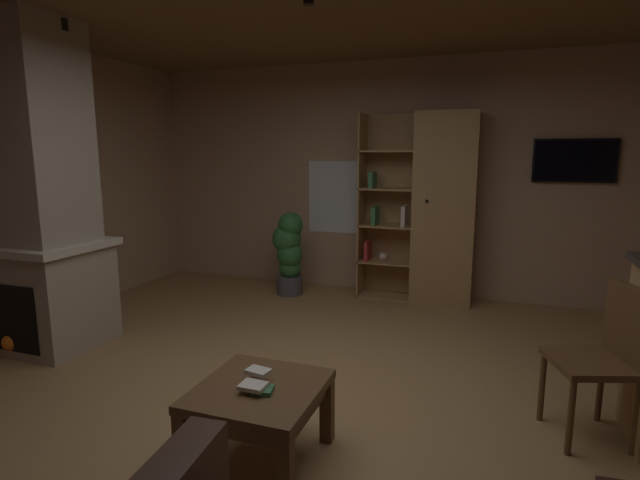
{
  "coord_description": "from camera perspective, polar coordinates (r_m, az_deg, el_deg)",
  "views": [
    {
      "loc": [
        1.14,
        -2.78,
        1.65
      ],
      "look_at": [
        0.0,
        0.4,
        1.05
      ],
      "focal_mm": 27.59,
      "sensor_mm": 36.0,
      "label": 1
    }
  ],
  "objects": [
    {
      "name": "floor",
      "position": [
        3.44,
        -2.37,
        -18.84
      ],
      "size": [
        6.07,
        5.9,
        0.02
      ],
      "primitive_type": "cube",
      "color": "#A37A4C",
      "rests_on": "ground"
    },
    {
      "name": "wall_back",
      "position": [
        5.88,
        8.55,
        7.03
      ],
      "size": [
        6.19,
        0.06,
        2.7
      ],
      "primitive_type": "cube",
      "color": "tan",
      "rests_on": "ground"
    },
    {
      "name": "window_pane_back",
      "position": [
        6.04,
        1.77,
        4.99
      ],
      "size": [
        0.68,
        0.01,
        0.88
      ],
      "primitive_type": "cube",
      "color": "white"
    },
    {
      "name": "stone_fireplace",
      "position": [
        4.76,
        -30.13,
        3.53
      ],
      "size": [
        1.02,
        0.84,
        2.7
      ],
      "color": "tan",
      "rests_on": "ground"
    },
    {
      "name": "bookshelf_cabinet",
      "position": [
        5.56,
        13.32,
        3.41
      ],
      "size": [
        1.27,
        0.41,
        2.09
      ],
      "color": "#A87F51",
      "rests_on": "ground"
    },
    {
      "name": "coffee_table",
      "position": [
        2.77,
        -7.05,
        -18.05
      ],
      "size": [
        0.64,
        0.68,
        0.43
      ],
      "color": "brown",
      "rests_on": "ground"
    },
    {
      "name": "table_book_0",
      "position": [
        2.67,
        -6.67,
        -16.9
      ],
      "size": [
        0.13,
        0.12,
        0.02
      ],
      "primitive_type": "cube",
      "rotation": [
        0.0,
        0.0,
        0.21
      ],
      "color": "#387247",
      "rests_on": "coffee_table"
    },
    {
      "name": "table_book_1",
      "position": [
        2.66,
        -7.77,
        -16.42
      ],
      "size": [
        0.14,
        0.11,
        0.02
      ],
      "primitive_type": "cube",
      "rotation": [
        0.0,
        0.0,
        -0.02
      ],
      "color": "beige",
      "rests_on": "coffee_table"
    },
    {
      "name": "table_book_2",
      "position": [
        2.77,
        -7.18,
        -14.86
      ],
      "size": [
        0.14,
        0.11,
        0.02
      ],
      "primitive_type": "cube",
      "rotation": [
        0.0,
        0.0,
        -0.16
      ],
      "color": "beige",
      "rests_on": "coffee_table"
    },
    {
      "name": "dining_chair",
      "position": [
        3.31,
        30.22,
        -11.13
      ],
      "size": [
        0.53,
        0.53,
        0.92
      ],
      "color": "brown",
      "rests_on": "ground"
    },
    {
      "name": "potted_floor_plant",
      "position": [
        5.75,
        -3.61,
        -1.25
      ],
      "size": [
        0.37,
        0.34,
        0.98
      ],
      "color": "#4C4C51",
      "rests_on": "ground"
    },
    {
      "name": "wall_mounted_tv",
      "position": [
        5.75,
        27.42,
        8.18
      ],
      "size": [
        0.8,
        0.06,
        0.45
      ],
      "color": "black"
    },
    {
      "name": "track_light_spot_0",
      "position": [
        4.62,
        -27.61,
        21.25
      ],
      "size": [
        0.07,
        0.07,
        0.09
      ],
      "primitive_type": "cylinder",
      "color": "black"
    }
  ]
}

